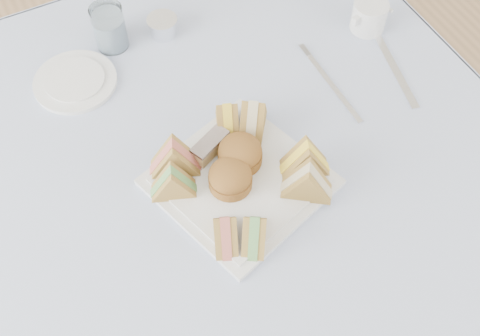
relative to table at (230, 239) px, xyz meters
name	(u,v)px	position (x,y,z in m)	size (l,w,h in m)	color
floor	(232,298)	(0.00, 0.00, -0.37)	(4.00, 4.00, 0.00)	#9E7751
table	(230,239)	(0.00, 0.00, 0.00)	(0.90, 0.90, 0.74)	brown
tablecloth	(228,146)	(0.00, 0.00, 0.37)	(1.02, 1.02, 0.01)	#A7B7D8
serving_plate	(240,182)	(-0.02, -0.08, 0.38)	(0.26, 0.26, 0.01)	silver
sandwich_fl_a	(225,228)	(-0.09, -0.17, 0.42)	(0.08, 0.04, 0.07)	#A07139
sandwich_fl_b	(255,228)	(-0.05, -0.19, 0.42)	(0.08, 0.04, 0.07)	#A07139
sandwich_fr_a	(306,157)	(0.09, -0.12, 0.43)	(0.09, 0.04, 0.08)	#A07139
sandwich_fr_b	(308,180)	(0.07, -0.16, 0.43)	(0.09, 0.04, 0.08)	#A07139
sandwich_bl_a	(173,181)	(-0.13, -0.05, 0.42)	(0.08, 0.04, 0.07)	#A07139
sandwich_bl_b	(174,156)	(-0.11, -0.01, 0.43)	(0.09, 0.04, 0.08)	#A07139
sandwich_br_a	(253,115)	(0.05, 0.00, 0.43)	(0.09, 0.04, 0.08)	#A07139
sandwich_br_b	(227,117)	(0.01, 0.02, 0.42)	(0.08, 0.04, 0.07)	#A07139
scone_left	(230,177)	(-0.04, -0.09, 0.41)	(0.07, 0.07, 0.05)	brown
scone_right	(240,153)	(0.00, -0.05, 0.41)	(0.08, 0.08, 0.05)	brown
pastry_slice	(210,146)	(-0.04, -0.01, 0.41)	(0.07, 0.03, 0.03)	tan
side_plate	(75,82)	(-0.19, 0.27, 0.38)	(0.16, 0.16, 0.01)	silver
water_glass	(109,27)	(-0.09, 0.33, 0.42)	(0.06, 0.06, 0.09)	white
tea_strainer	(163,27)	(0.01, 0.31, 0.39)	(0.06, 0.06, 0.03)	white
knife	(395,70)	(0.37, 0.01, 0.38)	(0.02, 0.20, 0.00)	white
fork	(334,88)	(0.24, 0.02, 0.38)	(0.01, 0.19, 0.00)	white
creamer_jug	(369,16)	(0.39, 0.13, 0.41)	(0.07, 0.07, 0.06)	silver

